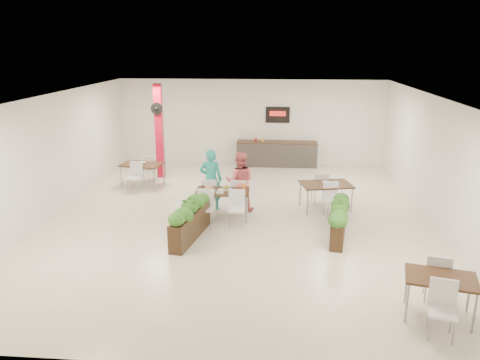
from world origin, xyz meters
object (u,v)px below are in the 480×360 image
at_px(diner_woman, 240,181).
at_px(planter_right, 339,218).
at_px(service_counter, 277,153).
at_px(main_table, 222,195).
at_px(side_table_c, 440,284).
at_px(planter_left, 190,217).
at_px(side_table_a, 142,167).
at_px(red_column, 159,130).
at_px(diner_man, 211,180).
at_px(side_table_b, 326,187).

bearing_deg(diner_woman, planter_right, 143.44).
distance_m(service_counter, diner_woman, 5.12).
relative_size(main_table, planter_right, 0.89).
bearing_deg(side_table_c, main_table, 146.84).
xyz_separation_m(diner_woman, planter_left, (-1.00, -2.08, -0.30)).
height_order(side_table_a, side_table_c, same).
bearing_deg(planter_right, red_column, 138.49).
bearing_deg(planter_right, main_table, 159.65).
height_order(diner_woman, side_table_c, diner_woman).
relative_size(red_column, main_table, 1.93).
xyz_separation_m(diner_man, planter_left, (-0.20, -2.08, -0.33)).
xyz_separation_m(red_column, main_table, (2.60, -3.80, -1.01)).
xyz_separation_m(service_counter, diner_man, (-1.79, -5.01, 0.37)).
distance_m(diner_woman, side_table_b, 2.39).
distance_m(main_table, side_table_a, 3.95).
distance_m(main_table, side_table_b, 2.92).
xyz_separation_m(red_column, diner_man, (2.21, -3.15, -0.78)).
xyz_separation_m(diner_woman, side_table_b, (2.37, 0.23, -0.18)).
bearing_deg(planter_left, diner_woman, 64.27).
height_order(planter_left, planter_right, planter_left).
bearing_deg(service_counter, diner_man, -109.65).
bearing_deg(side_table_b, planter_right, -98.31).
distance_m(side_table_a, side_table_b, 5.97).
bearing_deg(side_table_c, side_table_b, 118.09).
relative_size(diner_man, planter_left, 0.84).
relative_size(service_counter, planter_left, 1.47).
distance_m(diner_woman, planter_right, 3.07).
bearing_deg(service_counter, side_table_b, -73.85).
distance_m(side_table_b, side_table_c, 5.47).
relative_size(diner_man, side_table_b, 1.03).
height_order(service_counter, side_table_b, service_counter).
bearing_deg(side_table_a, red_column, 83.01).
height_order(red_column, main_table, red_column).
bearing_deg(diner_man, red_column, -56.79).
height_order(diner_man, planter_right, diner_man).
height_order(red_column, diner_man, red_column).
relative_size(main_table, side_table_c, 0.99).
bearing_deg(service_counter, planter_right, -77.31).
xyz_separation_m(planter_right, side_table_c, (1.26, -3.31, 0.13)).
height_order(planter_right, side_table_b, planter_right).
height_order(service_counter, planter_left, service_counter).
bearing_deg(side_table_c, service_counter, 118.74).
distance_m(red_column, main_table, 4.71).
height_order(diner_woman, side_table_a, diner_woman).
relative_size(side_table_b, side_table_c, 1.00).
relative_size(diner_woman, side_table_c, 0.99).
distance_m(planter_left, side_table_b, 4.09).
bearing_deg(red_column, planter_left, -68.99).
relative_size(main_table, diner_man, 0.96).
xyz_separation_m(diner_man, diner_woman, (0.80, 0.00, -0.03)).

